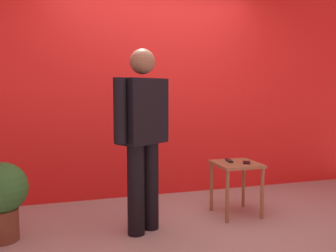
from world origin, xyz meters
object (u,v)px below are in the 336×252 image
at_px(tv_remote, 229,161).
at_px(potted_plant, 2,195).
at_px(side_table, 236,172).
at_px(cell_phone, 247,163).
at_px(standing_person, 143,131).

height_order(tv_remote, potted_plant, potted_plant).
relative_size(side_table, cell_phone, 3.84).
bearing_deg(potted_plant, standing_person, -6.60).
relative_size(side_table, potted_plant, 0.80).
bearing_deg(tv_remote, cell_phone, -30.94).
distance_m(side_table, cell_phone, 0.15).
distance_m(tv_remote, potted_plant, 2.19).
bearing_deg(tv_remote, standing_person, -155.60).
height_order(standing_person, tv_remote, standing_person).
distance_m(standing_person, potted_plant, 1.32).
distance_m(standing_person, tv_remote, 1.07).
height_order(cell_phone, tv_remote, tv_remote).
bearing_deg(standing_person, potted_plant, 173.40).
xyz_separation_m(side_table, potted_plant, (-2.23, -0.02, -0.04)).
relative_size(tv_remote, potted_plant, 0.25).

